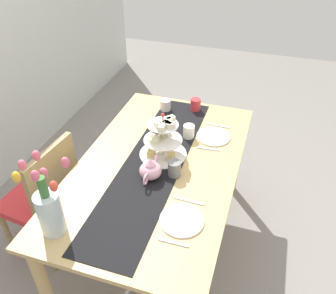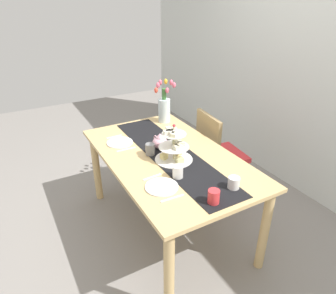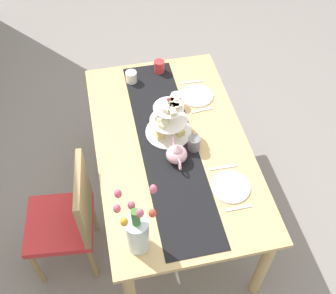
# 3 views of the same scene
# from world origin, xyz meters

# --- Properties ---
(ground_plane) EXTENTS (8.00, 8.00, 0.00)m
(ground_plane) POSITION_xyz_m (0.00, 0.00, 0.00)
(ground_plane) COLOR gray
(room_wall_rear) EXTENTS (6.00, 0.08, 2.60)m
(room_wall_rear) POSITION_xyz_m (0.00, 1.58, 1.30)
(room_wall_rear) COLOR silver
(room_wall_rear) RESTS_ON ground_plane
(dining_table) EXTENTS (1.64, 0.96, 0.76)m
(dining_table) POSITION_xyz_m (0.00, 0.00, 0.66)
(dining_table) COLOR tan
(dining_table) RESTS_ON ground_plane
(chair_left) EXTENTS (0.46, 0.46, 0.91)m
(chair_left) POSITION_xyz_m (-0.24, 0.71, 0.50)
(chair_left) COLOR #9C8254
(chair_left) RESTS_ON ground_plane
(table_runner) EXTENTS (1.55, 0.35, 0.00)m
(table_runner) POSITION_xyz_m (0.00, 0.03, 0.76)
(table_runner) COLOR black
(table_runner) RESTS_ON dining_table
(tiered_cake_stand) EXTENTS (0.30, 0.30, 0.30)m
(tiered_cake_stand) POSITION_xyz_m (0.10, 0.00, 0.88)
(tiered_cake_stand) COLOR beige
(tiered_cake_stand) RESTS_ON table_runner
(teapot) EXTENTS (0.24, 0.13, 0.14)m
(teapot) POSITION_xyz_m (-0.14, 0.00, 0.82)
(teapot) COLOR #E5A8BC
(teapot) RESTS_ON table_runner
(tulip_vase) EXTENTS (0.19, 0.21, 0.44)m
(tulip_vase) POSITION_xyz_m (-0.65, 0.32, 0.92)
(tulip_vase) COLOR silver
(tulip_vase) RESTS_ON dining_table
(cream_jug) EXTENTS (0.08, 0.08, 0.08)m
(cream_jug) POSITION_xyz_m (0.63, 0.16, 0.80)
(cream_jug) COLOR white
(cream_jug) RESTS_ON dining_table
(dinner_plate_left) EXTENTS (0.23, 0.23, 0.01)m
(dinner_plate_left) POSITION_xyz_m (-0.40, -0.26, 0.77)
(dinner_plate_left) COLOR white
(dinner_plate_left) RESTS_ON dining_table
(fork_left) EXTENTS (0.02, 0.15, 0.01)m
(fork_left) POSITION_xyz_m (-0.54, -0.26, 0.76)
(fork_left) COLOR silver
(fork_left) RESTS_ON dining_table
(knife_left) EXTENTS (0.02, 0.17, 0.01)m
(knife_left) POSITION_xyz_m (-0.25, -0.26, 0.76)
(knife_left) COLOR silver
(knife_left) RESTS_ON dining_table
(dinner_plate_right) EXTENTS (0.23, 0.23, 0.01)m
(dinner_plate_right) POSITION_xyz_m (0.39, -0.26, 0.77)
(dinner_plate_right) COLOR white
(dinner_plate_right) RESTS_ON dining_table
(fork_right) EXTENTS (0.03, 0.15, 0.01)m
(fork_right) POSITION_xyz_m (0.24, -0.26, 0.76)
(fork_right) COLOR silver
(fork_right) RESTS_ON dining_table
(knife_right) EXTENTS (0.02, 0.17, 0.01)m
(knife_right) POSITION_xyz_m (0.53, -0.26, 0.76)
(knife_right) COLOR silver
(knife_right) RESTS_ON dining_table
(mug_grey) EXTENTS (0.08, 0.08, 0.09)m
(mug_grey) POSITION_xyz_m (-0.07, -0.12, 0.81)
(mug_grey) COLOR slate
(mug_grey) RESTS_ON table_runner
(mug_white_text) EXTENTS (0.08, 0.08, 0.09)m
(mug_white_text) POSITION_xyz_m (0.33, -0.10, 0.81)
(mug_white_text) COLOR white
(mug_white_text) RESTS_ON dining_table
(mug_orange) EXTENTS (0.08, 0.08, 0.09)m
(mug_orange) POSITION_xyz_m (0.70, -0.06, 0.81)
(mug_orange) COLOR red
(mug_orange) RESTS_ON dining_table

